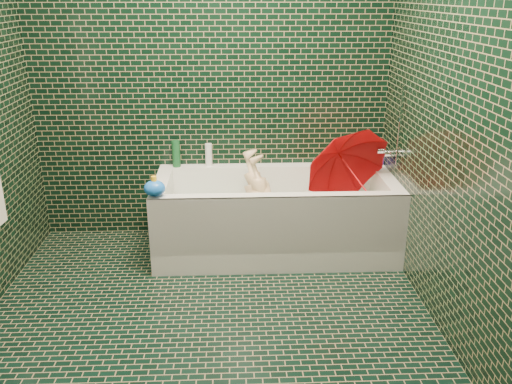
{
  "coord_description": "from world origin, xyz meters",
  "views": [
    {
      "loc": [
        0.16,
        -2.57,
        1.79
      ],
      "look_at": [
        0.3,
        0.82,
        0.53
      ],
      "focal_mm": 38.0,
      "sensor_mm": 36.0,
      "label": 1
    }
  ],
  "objects_px": {
    "bathtub": "(275,224)",
    "bath_toy": "(155,188)",
    "child": "(266,211)",
    "rubber_duck": "(333,160)",
    "umbrella": "(354,175)"
  },
  "relations": [
    {
      "from": "child",
      "to": "rubber_duck",
      "type": "bearing_deg",
      "value": 110.41
    },
    {
      "from": "bathtub",
      "to": "rubber_duck",
      "type": "xyz_separation_m",
      "value": [
        0.46,
        0.32,
        0.38
      ]
    },
    {
      "from": "child",
      "to": "umbrella",
      "type": "relative_size",
      "value": 1.47
    },
    {
      "from": "bathtub",
      "to": "umbrella",
      "type": "relative_size",
      "value": 2.83
    },
    {
      "from": "bathtub",
      "to": "bath_toy",
      "type": "bearing_deg",
      "value": -159.14
    },
    {
      "from": "bathtub",
      "to": "child",
      "type": "distance_m",
      "value": 0.12
    },
    {
      "from": "child",
      "to": "bath_toy",
      "type": "xyz_separation_m",
      "value": [
        -0.74,
        -0.32,
        0.3
      ]
    },
    {
      "from": "bath_toy",
      "to": "umbrella",
      "type": "bearing_deg",
      "value": 1.12
    },
    {
      "from": "umbrella",
      "to": "rubber_duck",
      "type": "height_order",
      "value": "umbrella"
    },
    {
      "from": "bathtub",
      "to": "bath_toy",
      "type": "height_order",
      "value": "bath_toy"
    },
    {
      "from": "umbrella",
      "to": "bathtub",
      "type": "bearing_deg",
      "value": 156.19
    },
    {
      "from": "bathtub",
      "to": "bath_toy",
      "type": "distance_m",
      "value": 0.94
    },
    {
      "from": "child",
      "to": "bath_toy",
      "type": "bearing_deg",
      "value": -77.17
    },
    {
      "from": "child",
      "to": "rubber_duck",
      "type": "height_order",
      "value": "rubber_duck"
    },
    {
      "from": "bath_toy",
      "to": "rubber_duck",
      "type": "bearing_deg",
      "value": 17.5
    }
  ]
}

